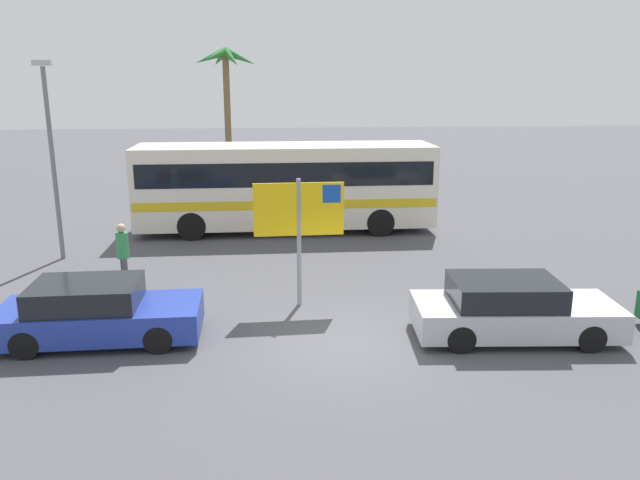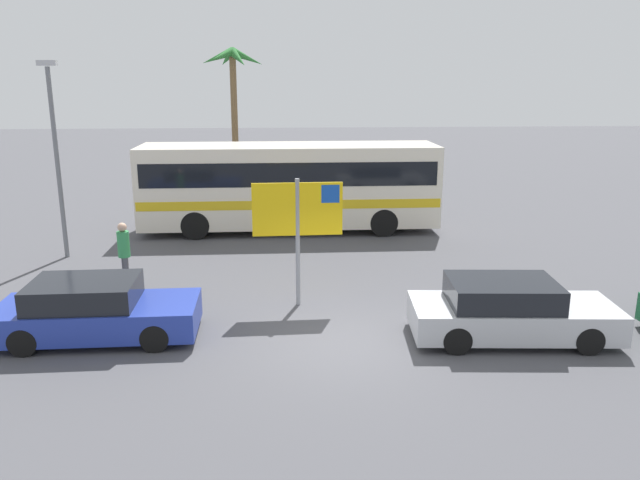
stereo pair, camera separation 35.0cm
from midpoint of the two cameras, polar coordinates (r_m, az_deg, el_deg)
ground at (r=13.61m, az=3.00°, el=-9.36°), size 120.00×120.00×0.00m
bus_front_coach at (r=23.07m, az=-2.39°, el=5.27°), size 10.80×2.72×3.17m
ferry_sign at (r=15.11m, az=-1.23°, el=2.38°), size 2.20×0.13×3.20m
car_blue at (r=14.37m, az=-19.29°, el=-6.15°), size 4.30×1.85×1.32m
car_silver at (r=14.21m, az=17.68°, el=-6.24°), size 4.49×2.08×1.32m
pedestrian_by_bus at (r=17.39m, az=-16.98°, el=-0.85°), size 0.32×0.32×1.82m
lamp_post_left_side at (r=20.76m, az=-22.57°, el=7.46°), size 0.56×0.20×6.04m
palm_tree_seaside at (r=31.68m, az=-7.63°, el=14.67°), size 3.05×2.88×6.98m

